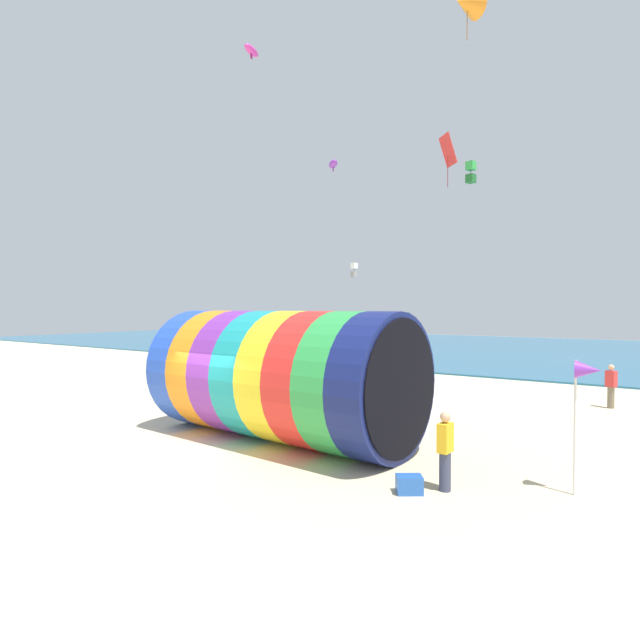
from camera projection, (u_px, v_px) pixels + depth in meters
name	position (u px, v px, depth m)	size (l,w,h in m)	color
ground_plane	(196.00, 447.00, 13.48)	(120.00, 120.00, 0.00)	beige
sea	(518.00, 349.00, 44.95)	(120.00, 40.00, 0.10)	#236084
giant_inflatable_tube	(282.00, 375.00, 14.23)	(8.02, 4.17, 3.68)	blue
kite_handler	(445.00, 451.00, 10.22)	(0.25, 0.38, 1.63)	#383D56
kite_white_box	(354.00, 270.00, 31.02)	(0.42, 0.42, 0.95)	white
kite_magenta_parafoil	(251.00, 51.00, 17.83)	(0.54, 0.91, 0.46)	#D1339E
kite_green_box	(471.00, 172.00, 23.44)	(0.45, 0.45, 1.06)	green
kite_purple_parafoil	(333.00, 164.00, 16.97)	(0.71, 0.72, 0.38)	purple
kite_red_diamond	(448.00, 151.00, 26.52)	(1.19, 1.19, 2.75)	red
kite_orange_delta	(467.00, 3.00, 19.60)	(1.47, 1.49, 1.99)	orange
bystander_near_water	(611.00, 386.00, 18.71)	(0.42, 0.37, 1.65)	#726651
bystander_mid_beach	(260.00, 381.00, 20.23)	(0.42, 0.37, 1.62)	#383D56
beach_flag	(587.00, 376.00, 9.85)	(0.47, 0.36, 2.72)	silver
cooler_box	(409.00, 484.00, 10.10)	(0.52, 0.36, 0.36)	#2659B2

